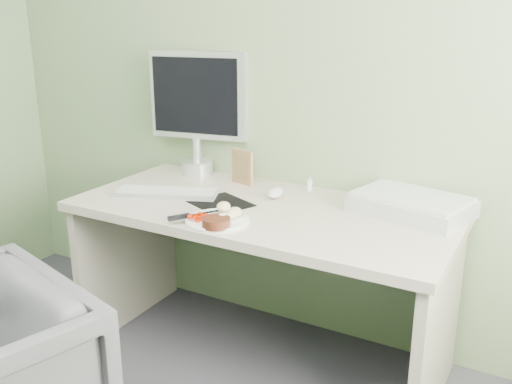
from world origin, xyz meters
The scene contains 14 objects.
wall_back centered at (0.00, 2.00, 1.35)m, with size 3.50×3.50×0.00m, color #69825B.
desk centered at (0.00, 1.62, 0.55)m, with size 1.60×0.75×0.73m.
plate centered at (-0.06, 1.38, 0.74)m, with size 0.25×0.25×0.01m, color white.
steak centered at (-0.02, 1.31, 0.76)m, with size 0.11×0.11×0.03m, color black.
potato_pile centered at (-0.02, 1.40, 0.77)m, with size 0.10×0.07×0.06m, color tan.
carrot_heap centered at (-0.12, 1.33, 0.76)m, with size 0.05×0.05×0.04m, color red.
steak_knife centered at (-0.16, 1.32, 0.76)m, with size 0.14×0.20×0.02m.
mousepad centered at (-0.17, 1.57, 0.73)m, with size 0.24×0.21×0.00m, color black.
keyboard centered at (-0.44, 1.55, 0.75)m, with size 0.44×0.13×0.02m, color white.
computer_mouse centered at (-0.01, 1.77, 0.75)m, with size 0.06×0.11×0.04m, color white.
photo_frame centered at (-0.24, 1.88, 0.81)m, with size 0.13×0.02×0.16m, color brown.
eyedrop_bottle centered at (0.08, 1.93, 0.76)m, with size 0.02×0.02×0.07m.
scanner centered at (0.57, 1.84, 0.76)m, with size 0.44×0.30×0.07m, color silver.
monitor centered at (-0.53, 1.94, 1.07)m, with size 0.50×0.17×0.60m.
Camera 1 is at (1.08, -0.36, 1.51)m, focal length 40.00 mm.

